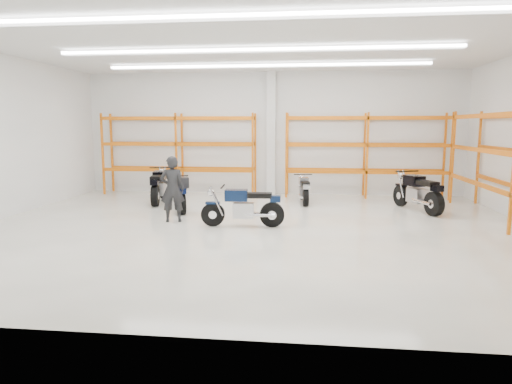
# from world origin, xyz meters

# --- Properties ---
(ground) EXTENTS (14.00, 14.00, 0.00)m
(ground) POSITION_xyz_m (0.00, 0.00, 0.00)
(ground) COLOR beige
(ground) RESTS_ON ground
(room_shell) EXTENTS (14.02, 12.02, 4.51)m
(room_shell) POSITION_xyz_m (0.00, 0.03, 3.28)
(room_shell) COLOR silver
(room_shell) RESTS_ON ground
(motorcycle_main) EXTENTS (2.13, 0.70, 1.04)m
(motorcycle_main) POSITION_xyz_m (-0.17, 0.18, 0.49)
(motorcycle_main) COLOR black
(motorcycle_main) RESTS_ON ground
(motorcycle_back_a) EXTENTS (0.77, 2.30, 1.13)m
(motorcycle_back_a) POSITION_xyz_m (-3.55, 3.44, 0.53)
(motorcycle_back_a) COLOR black
(motorcycle_back_a) RESTS_ON ground
(motorcycle_back_b) EXTENTS (1.07, 2.06, 1.10)m
(motorcycle_back_b) POSITION_xyz_m (-2.43, 2.04, 0.53)
(motorcycle_back_b) COLOR black
(motorcycle_back_b) RESTS_ON ground
(motorcycle_back_c) EXTENTS (0.62, 1.87, 0.92)m
(motorcycle_back_c) POSITION_xyz_m (1.25, 3.90, 0.43)
(motorcycle_back_c) COLOR black
(motorcycle_back_c) RESTS_ON ground
(motorcycle_back_d) EXTENTS (1.10, 2.26, 1.16)m
(motorcycle_back_d) POSITION_xyz_m (4.67, 2.82, 0.54)
(motorcycle_back_d) COLOR black
(motorcycle_back_d) RESTS_ON ground
(standing_man) EXTENTS (0.72, 0.55, 1.76)m
(standing_man) POSITION_xyz_m (-2.19, 0.54, 0.88)
(standing_man) COLOR black
(standing_man) RESTS_ON ground
(structural_column) EXTENTS (0.32, 0.32, 4.50)m
(structural_column) POSITION_xyz_m (0.00, 5.82, 2.25)
(structural_column) COLOR white
(structural_column) RESTS_ON ground
(pallet_racking_back_left) EXTENTS (5.67, 0.87, 3.00)m
(pallet_racking_back_left) POSITION_xyz_m (-3.40, 5.48, 1.79)
(pallet_racking_back_left) COLOR #DB4C00
(pallet_racking_back_left) RESTS_ON ground
(pallet_racking_back_right) EXTENTS (5.67, 0.87, 3.00)m
(pallet_racking_back_right) POSITION_xyz_m (3.40, 5.48, 1.79)
(pallet_racking_back_right) COLOR #DB4C00
(pallet_racking_back_right) RESTS_ON ground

